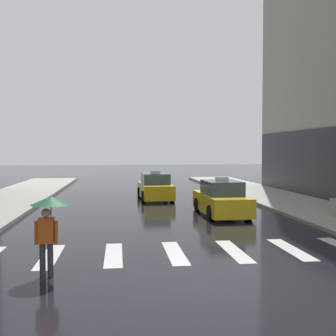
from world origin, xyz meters
The scene contains 5 objects.
ground_plane centered at (0.00, 0.00, 0.00)m, with size 160.00×160.00×0.00m, color black.
crosswalk_markings centered at (0.00, 3.00, 0.00)m, with size 11.30×2.80×0.01m.
taxi_lead centered at (3.15, 9.76, 0.72)m, with size 2.00×4.57×1.80m.
taxi_second centered at (0.61, 16.33, 0.72)m, with size 2.06×4.60×1.80m.
pedestrian_with_umbrella centered at (-3.29, 1.09, 1.52)m, with size 0.96×0.96×1.94m.
Camera 1 is at (-1.64, -8.80, 3.02)m, focal length 43.44 mm.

